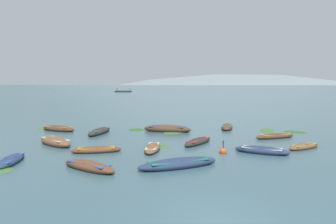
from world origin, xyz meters
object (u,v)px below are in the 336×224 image
Objects in this scene: rowboat_7 at (96,150)px; rowboat_0 at (59,129)px; rowboat_3 at (198,141)px; rowboat_12 at (89,166)px; rowboat_10 at (152,148)px; rowboat_4 at (178,164)px; rowboat_13 at (55,142)px; mooring_buoy at (223,152)px; rowboat_1 at (227,127)px; rowboat_5 at (275,136)px; ferry_1 at (123,91)px; rowboat_6 at (262,150)px; rowboat_2 at (99,131)px; rowboat_8 at (167,129)px; rowboat_9 at (304,146)px; rowboat_11 at (11,160)px.

rowboat_0 is at bearing 114.48° from rowboat_7.
rowboat_12 reaches higher than rowboat_3.
rowboat_4 is at bearing -76.63° from rowboat_10.
mooring_buoy is at bearing -20.53° from rowboat_13.
rowboat_13 is at bearing 114.94° from rowboat_12.
rowboat_1 is 15.01m from rowboat_4.
rowboat_4 is at bearing -140.14° from rowboat_5.
mooring_buoy is at bearing -19.01° from rowboat_10.
ferry_1 is at bearing 95.89° from rowboat_5.
rowboat_6 is at bearing -123.77° from rowboat_5.
rowboat_3 is at bearing 105.34° from mooring_buoy.
rowboat_5 is 0.43× the size of ferry_1.
rowboat_8 is (6.09, 0.37, 0.06)m from rowboat_2.
rowboat_8 reaches higher than rowboat_0.
rowboat_3 is 6.20m from rowboat_8.
rowboat_3 is 0.73× the size of rowboat_8.
rowboat_7 is (-10.48, 1.59, -0.02)m from rowboat_6.
rowboat_10 is (-6.84, 1.79, -0.03)m from rowboat_6.
rowboat_3 is 1.04× the size of rowboat_7.
rowboat_0 reaches higher than rowboat_1.
rowboat_13 is 3.93× the size of mooring_buoy.
rowboat_4 is 9.91m from rowboat_9.
rowboat_8 is at bearing 29.98° from rowboat_13.
rowboat_6 is (5.80, 2.60, -0.01)m from rowboat_4.
ferry_1 is at bearing 93.13° from rowboat_3.
rowboat_7 is (0.50, -7.60, -0.03)m from rowboat_2.
rowboat_10 is at bearing 175.44° from rowboat_9.
rowboat_1 is 1.00× the size of rowboat_5.
rowboat_3 is (7.63, -5.64, -0.02)m from rowboat_2.
rowboat_1 is 0.92× the size of rowboat_2.
rowboat_9 is at bearing -11.59° from rowboat_13.
rowboat_4 is 1.51× the size of rowboat_9.
ferry_1 is (-0.15, 136.53, 0.26)m from rowboat_2.
rowboat_4 is at bearing -87.94° from ferry_1.
rowboat_5 is 1.00× the size of rowboat_13.
mooring_buoy is at bearing 19.02° from rowboat_12.
rowboat_9 is 17.48m from rowboat_13.
rowboat_1 is at bearing 10.54° from rowboat_8.
rowboat_11 is (-3.97, -9.74, -0.04)m from rowboat_2.
mooring_buoy is at bearing -109.33° from rowboat_1.
rowboat_3 is (-4.54, -7.13, -0.01)m from rowboat_1.
rowboat_2 reaches higher than rowboat_7.
rowboat_1 is 10.75m from rowboat_6.
rowboat_13 is at bearing 137.85° from rowboat_7.
rowboat_10 is at bearing -104.14° from rowboat_8.
rowboat_1 is at bearing 48.51° from rowboat_12.
rowboat_7 is at bearing 170.77° from mooring_buoy.
rowboat_10 is (4.14, -7.39, -0.04)m from rowboat_2.
rowboat_11 is 4.89m from rowboat_12.
rowboat_12 is (-13.89, -3.44, 0.03)m from rowboat_9.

